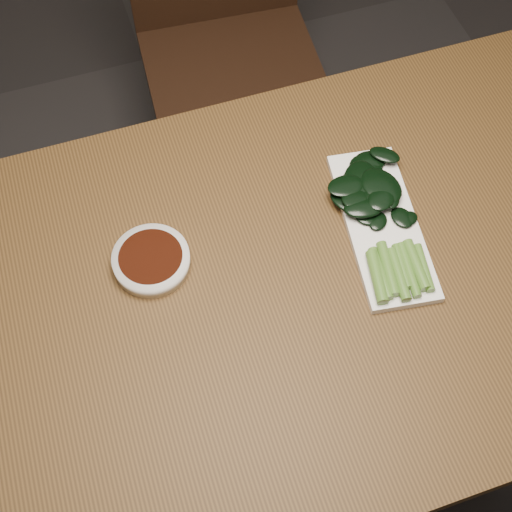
# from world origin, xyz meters

# --- Properties ---
(ground) EXTENTS (6.00, 6.00, 0.00)m
(ground) POSITION_xyz_m (0.00, 0.00, 0.00)
(ground) COLOR #292626
(ground) RESTS_ON ground
(table) EXTENTS (1.40, 0.80, 0.75)m
(table) POSITION_xyz_m (0.00, 0.00, 0.68)
(table) COLOR #4F3316
(table) RESTS_ON ground
(chair_far) EXTENTS (0.47, 0.47, 0.89)m
(chair_far) POSITION_xyz_m (0.16, 0.84, 0.49)
(chair_far) COLOR black
(chair_far) RESTS_ON ground
(sauce_bowl) EXTENTS (0.13, 0.13, 0.03)m
(sauce_bowl) POSITION_xyz_m (-0.19, 0.10, 0.77)
(sauce_bowl) COLOR white
(sauce_bowl) RESTS_ON table
(serving_plate) EXTENTS (0.16, 0.32, 0.01)m
(serving_plate) POSITION_xyz_m (0.20, 0.05, 0.76)
(serving_plate) COLOR white
(serving_plate) RESTS_ON table
(gai_lan) EXTENTS (0.16, 0.30, 0.03)m
(gai_lan) POSITION_xyz_m (0.20, 0.06, 0.78)
(gai_lan) COLOR #53822C
(gai_lan) RESTS_ON serving_plate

